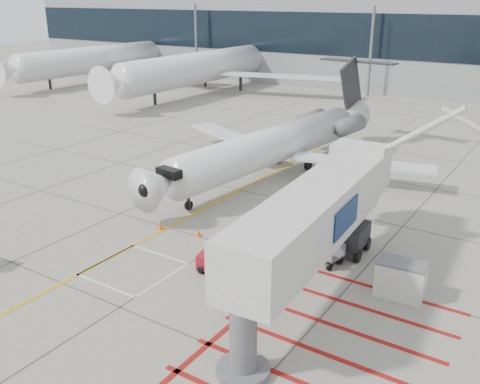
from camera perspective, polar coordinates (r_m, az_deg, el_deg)
The scene contains 10 objects.
ground_plane at distance 27.89m, azimuth -6.83°, elevation -8.42°, with size 260.00×260.00×0.00m, color gray.
regional_jet at distance 39.35m, azimuth 1.61°, elevation 6.50°, with size 23.99×30.24×7.93m, color silver, non-canonical shape.
jet_bridge at distance 24.01m, azimuth 7.41°, elevation -3.98°, with size 8.36×17.64×7.06m, color silver, non-canonical shape.
pushback_tug at distance 27.45m, azimuth -2.15°, elevation -7.33°, with size 2.11×1.32×1.23m, color #A71021, non-canonical shape.
baggage_cart at distance 28.64m, azimuth 8.85°, elevation -6.31°, with size 1.98×1.25×1.25m, color #5B5A5F, non-canonical shape.
ground_power_unit at distance 26.35m, azimuth 16.76°, elevation -8.88°, with size 2.20×1.29×1.74m, color silver, non-canonical shape.
cone_nose at distance 32.67m, azimuth -8.50°, elevation -3.54°, with size 0.37×0.37×0.52m, color orange.
cone_side at distance 31.52m, azimuth -4.45°, elevation -4.35°, with size 0.33×0.33×0.46m, color #FF510D.
bg_aircraft_a at distance 94.10m, azimuth -13.86°, elevation 15.38°, with size 37.39×41.55×12.46m, color silver, non-canonical shape.
bg_aircraft_b at distance 79.97m, azimuth -2.85°, elevation 15.37°, with size 39.16×43.51×13.05m, color silver, non-canonical shape.
Camera 1 is at (16.03, -18.54, 13.32)m, focal length 40.00 mm.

